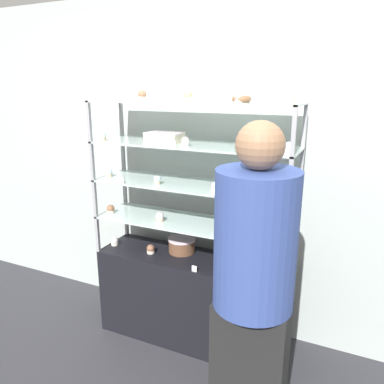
{
  "coord_description": "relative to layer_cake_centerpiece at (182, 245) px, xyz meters",
  "views": [
    {
      "loc": [
        1.06,
        -2.31,
        1.92
      ],
      "look_at": [
        0.0,
        0.0,
        1.2
      ],
      "focal_mm": 35.0,
      "sensor_mm": 36.0,
      "label": 1
    }
  ],
  "objects": [
    {
      "name": "ground_plane",
      "position": [
        0.12,
        -0.07,
        -0.75
      ],
      "size": [
        20.0,
        20.0,
        0.0
      ],
      "primitive_type": "plane",
      "color": "#2D2D33"
    },
    {
      "name": "back_wall",
      "position": [
        0.12,
        0.28,
        0.55
      ],
      "size": [
        8.0,
        0.05,
        2.6
      ],
      "color": "#A8B2AD",
      "rests_on": "ground_plane"
    },
    {
      "name": "display_base",
      "position": [
        0.12,
        -0.07,
        -0.4
      ],
      "size": [
        1.44,
        0.41,
        0.69
      ],
      "color": "black",
      "rests_on": "ground_plane"
    },
    {
      "name": "display_riser_lower",
      "position": [
        0.12,
        -0.07,
        0.21
      ],
      "size": [
        1.44,
        0.41,
        0.28
      ],
      "color": "#99999E",
      "rests_on": "display_base"
    },
    {
      "name": "display_riser_middle",
      "position": [
        0.12,
        -0.07,
        0.49
      ],
      "size": [
        1.44,
        0.41,
        0.28
      ],
      "color": "#99999E",
      "rests_on": "display_riser_lower"
    },
    {
      "name": "display_riser_upper",
      "position": [
        0.12,
        -0.07,
        0.78
      ],
      "size": [
        1.44,
        0.41,
        0.28
      ],
      "color": "#99999E",
      "rests_on": "display_riser_middle"
    },
    {
      "name": "display_riser_top",
      "position": [
        0.12,
        -0.07,
        1.06
      ],
      "size": [
        1.44,
        0.41,
        0.28
      ],
      "color": "#99999E",
      "rests_on": "display_riser_upper"
    },
    {
      "name": "layer_cake_centerpiece",
      "position": [
        0.0,
        0.0,
        0.0
      ],
      "size": [
        0.21,
        0.21,
        0.12
      ],
      "color": "brown",
      "rests_on": "display_base"
    },
    {
      "name": "sheet_cake_frosted",
      "position": [
        -0.1,
        -0.05,
        0.83
      ],
      "size": [
        0.25,
        0.17,
        0.07
      ],
      "color": "beige",
      "rests_on": "display_riser_upper"
    },
    {
      "name": "cupcake_0",
      "position": [
        -0.55,
        -0.11,
        -0.03
      ],
      "size": [
        0.06,
        0.06,
        0.07
      ],
      "color": "beige",
      "rests_on": "display_base"
    },
    {
      "name": "cupcake_1",
      "position": [
        -0.21,
        -0.12,
        -0.03
      ],
      "size": [
        0.06,
        0.06,
        0.07
      ],
      "color": "beige",
      "rests_on": "display_base"
    },
    {
      "name": "cupcake_2",
      "position": [
        0.46,
        -0.15,
        -0.03
      ],
      "size": [
        0.06,
        0.06,
        0.07
      ],
      "color": "beige",
      "rests_on": "display_base"
    },
    {
      "name": "cupcake_3",
      "position": [
        0.79,
        -0.11,
        -0.03
      ],
      "size": [
        0.06,
        0.06,
        0.07
      ],
      "color": "beige",
      "rests_on": "display_base"
    },
    {
      "name": "price_tag_0",
      "position": [
        0.22,
        -0.26,
        -0.04
      ],
      "size": [
        0.04,
        0.0,
        0.04
      ],
      "color": "white",
      "rests_on": "display_base"
    },
    {
      "name": "cupcake_4",
      "position": [
        -0.54,
        -0.15,
        0.26
      ],
      "size": [
        0.06,
        0.06,
        0.07
      ],
      "color": "beige",
      "rests_on": "display_riser_lower"
    },
    {
      "name": "cupcake_5",
      "position": [
        -0.1,
        -0.15,
        0.26
      ],
      "size": [
        0.06,
        0.06,
        0.07
      ],
      "color": "#CCB28C",
      "rests_on": "display_riser_lower"
    },
    {
      "name": "cupcake_6",
      "position": [
        0.35,
        -0.12,
        0.26
      ],
      "size": [
        0.06,
        0.06,
        0.07
      ],
      "color": "beige",
      "rests_on": "display_riser_lower"
    },
    {
      "name": "cupcake_7",
      "position": [
        0.77,
        -0.13,
        0.26
      ],
      "size": [
        0.06,
        0.06,
        0.07
      ],
      "color": "#CCB28C",
      "rests_on": "display_riser_lower"
    },
    {
      "name": "price_tag_1",
      "position": [
        0.4,
        -0.26,
        0.25
      ],
      "size": [
        0.04,
        0.0,
        0.04
      ],
      "color": "white",
      "rests_on": "display_riser_lower"
    },
    {
      "name": "cupcake_8",
      "position": [
        -0.55,
        -0.13,
        0.54
      ],
      "size": [
        0.05,
        0.05,
        0.06
      ],
      "color": "#CCB28C",
      "rests_on": "display_riser_middle"
    },
    {
      "name": "cupcake_9",
      "position": [
        -0.1,
        -0.18,
        0.54
      ],
      "size": [
        0.05,
        0.05,
        0.06
      ],
      "color": "#CCB28C",
      "rests_on": "display_riser_middle"
    },
    {
      "name": "cupcake_10",
      "position": [
        0.33,
        -0.18,
        0.54
      ],
      "size": [
        0.05,
        0.05,
        0.06
      ],
      "color": "white",
      "rests_on": "display_riser_middle"
    },
    {
      "name": "cupcake_11",
      "position": [
        0.79,
        -0.13,
        0.54
      ],
      "size": [
        0.05,
        0.05,
        0.06
      ],
      "color": "white",
      "rests_on": "display_riser_middle"
    },
    {
      "name": "price_tag_2",
      "position": [
        -0.35,
        -0.26,
        0.53
      ],
      "size": [
        0.04,
        0.0,
        0.04
      ],
      "color": "white",
      "rests_on": "display_riser_middle"
    },
    {
      "name": "cupcake_12",
      "position": [
        -0.54,
        -0.18,
        0.82
      ],
      "size": [
        0.05,
        0.05,
        0.06
      ],
      "color": "#CCB28C",
      "rests_on": "display_riser_upper"
    },
    {
      "name": "cupcake_13",
      "position": [
        0.12,
        -0.17,
        0.82
      ],
      "size": [
        0.05,
        0.05,
        0.06
      ],
      "color": "white",
      "rests_on": "display_riser_upper"
    },
    {
      "name": "cupcake_14",
      "position": [
        0.78,
        -0.11,
        0.82
      ],
      "size": [
        0.05,
        0.05,
        0.06
      ],
      "color": "beige",
      "rests_on": "display_riser_upper"
    },
    {
      "name": "price_tag_3",
      "position": [
        0.07,
        -0.26,
        0.81
      ],
      "size": [
        0.04,
        0.0,
        0.04
      ],
      "color": "white",
      "rests_on": "display_riser_upper"
    },
    {
      "name": "cupcake_15",
      "position": [
        -0.55,
        -0.13,
        1.11
      ],
      "size": [
        0.06,
        0.06,
        0.07
      ],
      "color": "beige",
      "rests_on": "display_riser_top"
    },
    {
      "name": "cupcake_16",
      "position": [
        -0.21,
        -0.15,
        1.11
      ],
      "size": [
        0.06,
        0.06,
        0.07
      ],
      "color": "white",
      "rests_on": "display_riser_top"
    },
    {
      "name": "cupcake_17",
      "position": [
        0.11,
        -0.11,
        1.11
      ],
      "size": [
        0.06,
        0.06,
        0.07
      ],
      "color": "beige",
      "rests_on": "display_riser_top"
    },
    {
      "name": "cupcake_18",
      "position": [
        0.45,
        -0.11,
        1.11
      ],
      "size": [
        0.06,
        0.06,
        0.07
      ],
      "color": "white",
      "rests_on": "display_riser_top"
    },
    {
      "name": "cupcake_19",
      "position": [
        0.76,
        -0.1,
        1.11
      ],
      "size": [
        0.06,
        0.06,
        0.07
      ],
      "color": "#CCB28C",
      "rests_on": "display_riser_top"
    },
    {
      "name": "price_tag_4",
      "position": [
        0.38,
        -0.26,
        1.1
      ],
      "size": [
        0.04,
        0.0,
        0.04
      ],
      "color": "white",
      "rests_on": "display_riser_top"
    },
    {
      "name": "donut_glazed",
      "position": [
        0.46,
        -0.08,
        1.1
      ],
      "size": [
        0.12,
        0.12,
        0.04
      ],
      "color": "brown",
      "rests_on": "display_riser_top"
    },
    {
      "name": "customer_figure",
      "position": [
        0.75,
        -0.68,
        0.2
      ],
      "size": [
        0.41,
        0.41,
        1.77
      ],
      "color": "black",
      "rests_on": "ground_plane"
    }
  ]
}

